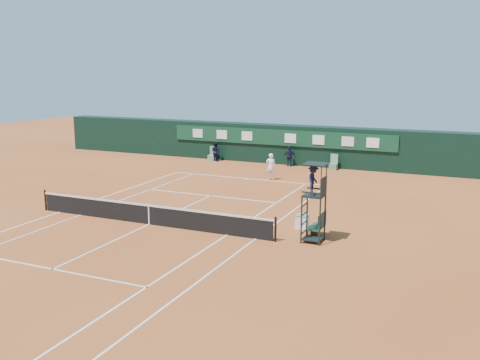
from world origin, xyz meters
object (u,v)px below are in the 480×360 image
Objects in this scene: umpire_chair at (314,186)px; cooler at (302,221)px; tennis_net at (149,214)px; player_bench at (319,224)px; player at (271,167)px.

umpire_chair reaches higher than cooler.
tennis_net is 20.00× the size of cooler.
umpire_chair is 5.30× the size of cooler.
player_bench reaches higher than cooler.
cooler is at bearing 104.53° from player.
umpire_chair reaches higher than tennis_net.
player_bench is 0.67× the size of player.
umpire_chair is (7.86, 0.63, 1.95)m from tennis_net.
cooler is (6.86, 2.38, -0.18)m from tennis_net.
player_bench is at bearing 85.57° from umpire_chair.
umpire_chair is at bearing -94.43° from player_bench.
tennis_net is 7.26m from cooler.
umpire_chair is 2.01m from player_bench.
player_bench is at bearing 9.90° from tennis_net.
cooler is (-1.01, 1.75, -2.13)m from umpire_chair.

